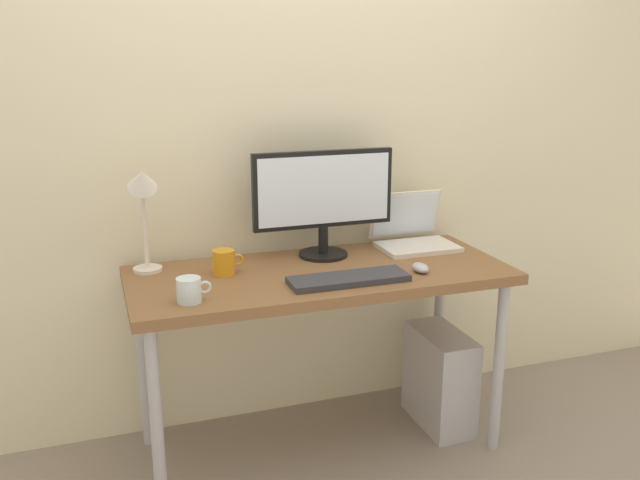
% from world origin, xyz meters
% --- Properties ---
extents(ground_plane, '(6.00, 6.00, 0.00)m').
position_xyz_m(ground_plane, '(0.00, 0.00, 0.00)').
color(ground_plane, gray).
extents(back_wall, '(4.40, 0.04, 2.60)m').
position_xyz_m(back_wall, '(0.00, 0.37, 1.30)').
color(back_wall, beige).
rests_on(back_wall, ground_plane).
extents(desk, '(1.45, 0.61, 0.76)m').
position_xyz_m(desk, '(0.00, 0.00, 0.69)').
color(desk, brown).
rests_on(desk, ground_plane).
extents(monitor, '(0.58, 0.20, 0.43)m').
position_xyz_m(monitor, '(0.07, 0.17, 1.01)').
color(monitor, black).
rests_on(monitor, desk).
extents(laptop, '(0.32, 0.27, 0.23)m').
position_xyz_m(laptop, '(0.48, 0.19, 0.81)').
color(laptop, silver).
rests_on(laptop, desk).
extents(desk_lamp, '(0.11, 0.16, 0.42)m').
position_xyz_m(desk_lamp, '(-0.62, 0.17, 1.05)').
color(desk_lamp, silver).
rests_on(desk_lamp, desk).
extents(keyboard, '(0.44, 0.14, 0.02)m').
position_xyz_m(keyboard, '(0.05, -0.17, 0.77)').
color(keyboard, '#333338').
rests_on(keyboard, desk).
extents(mouse, '(0.06, 0.09, 0.03)m').
position_xyz_m(mouse, '(0.35, -0.15, 0.77)').
color(mouse, '#B2B2B7').
rests_on(mouse, desk).
extents(coffee_mug, '(0.12, 0.08, 0.09)m').
position_xyz_m(coffee_mug, '(-0.36, 0.07, 0.80)').
color(coffee_mug, orange).
rests_on(coffee_mug, desk).
extents(glass_cup, '(0.12, 0.08, 0.08)m').
position_xyz_m(glass_cup, '(-0.52, -0.18, 0.80)').
color(glass_cup, silver).
rests_on(glass_cup, desk).
extents(computer_tower, '(0.18, 0.36, 0.42)m').
position_xyz_m(computer_tower, '(0.54, 0.00, 0.21)').
color(computer_tower, '#B2B2B7').
rests_on(computer_tower, ground_plane).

